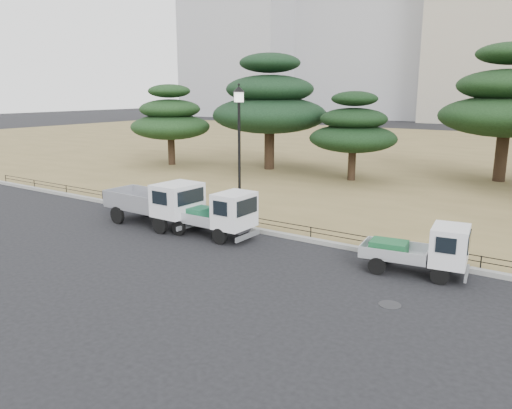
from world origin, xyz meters
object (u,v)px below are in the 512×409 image
Objects in this scene: truck_large at (157,201)px; truck_kei_front at (217,214)px; street_lamp at (239,132)px; truck_kei_rear at (422,249)px; tarp_pile at (134,197)px.

truck_large is 1.27× the size of truck_kei_front.
truck_kei_rear is at bearing -9.78° from street_lamp.
truck_kei_front is at bearing 3.37° from truck_large.
truck_large is at bearing 174.54° from truck_kei_rear.
street_lamp is (-7.94, 1.37, 3.12)m from truck_kei_rear.
truck_kei_front is 2.18× the size of tarp_pile.
truck_large is 4.48m from street_lamp.
tarp_pile is (-3.43, 1.81, -0.55)m from truck_large.
tarp_pile is (-6.52, 1.72, -0.40)m from truck_kei_front.
truck_kei_rear is at bearing 3.18° from truck_kei_front.
truck_kei_rear is (7.77, 0.38, -0.11)m from truck_kei_front.
truck_kei_front is 7.78m from truck_kei_rear.
tarp_pile is (-14.29, 1.35, -0.29)m from truck_kei_rear.
street_lamp reaches higher than tarp_pile.
truck_large is at bearing -147.84° from street_lamp.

